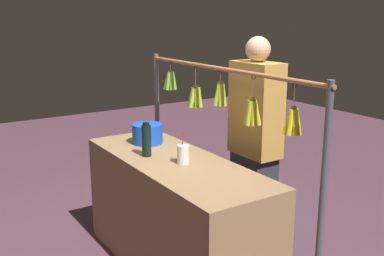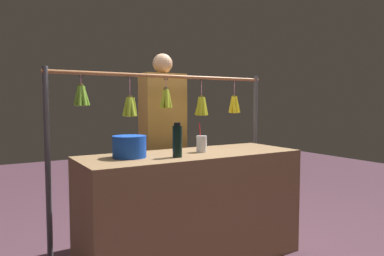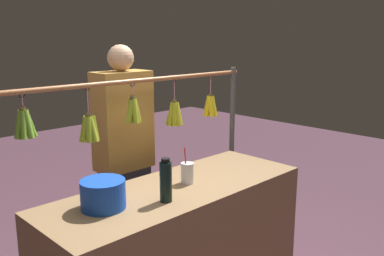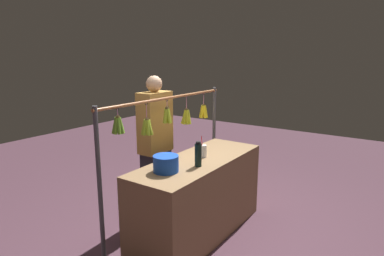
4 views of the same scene
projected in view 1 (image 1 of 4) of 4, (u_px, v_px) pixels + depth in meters
The scene contains 6 objects.
market_counter at pixel (176, 216), 3.54m from camera, with size 1.82×0.66×0.90m, color olive.
display_rack at pixel (221, 121), 3.59m from camera, with size 2.15×0.14×1.59m.
water_bottle at pixel (146, 140), 3.50m from camera, with size 0.07×0.07×0.26m.
blue_bucket at pixel (147, 134), 3.86m from camera, with size 0.25×0.25×0.16m, color blue.
drink_cup at pixel (183, 154), 3.33m from camera, with size 0.09×0.09×0.24m.
vendor_person at pixel (255, 150), 3.73m from camera, with size 0.43×0.23×1.79m.
Camera 1 is at (-2.81, 1.67, 1.96)m, focal length 43.21 mm.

